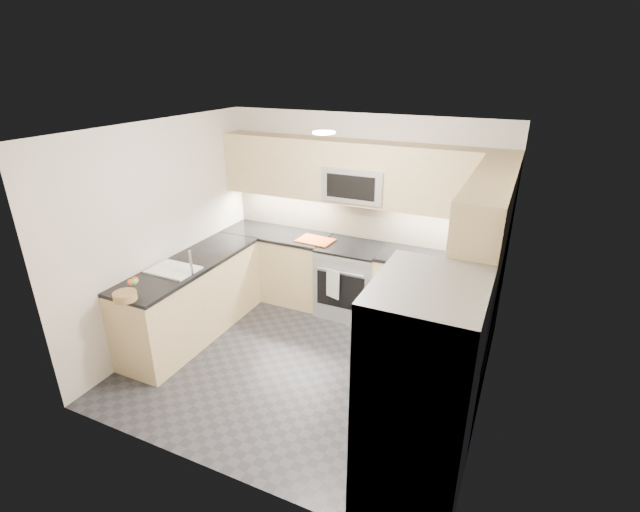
{
  "coord_description": "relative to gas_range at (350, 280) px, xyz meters",
  "views": [
    {
      "loc": [
        1.9,
        -3.77,
        3.07
      ],
      "look_at": [
        0.0,
        0.35,
        1.15
      ],
      "focal_mm": 26.0,
      "sensor_mm": 36.0,
      "label": 1
    }
  ],
  "objects": [
    {
      "name": "upper_cab_back",
      "position": [
        0.0,
        0.15,
        1.37
      ],
      "size": [
        3.6,
        0.35,
        0.75
      ],
      "primitive_type": "cube",
      "color": "tan",
      "rests_on": "wall_back"
    },
    {
      "name": "backsplash_back",
      "position": [
        0.0,
        0.32,
        0.74
      ],
      "size": [
        3.6,
        0.01,
        0.51
      ],
      "primitive_type": "cube",
      "color": "tan",
      "rests_on": "wall_back"
    },
    {
      "name": "countertop_back_right",
      "position": [
        1.09,
        0.02,
        0.47
      ],
      "size": [
        1.42,
        0.63,
        0.04
      ],
      "primitive_type": "cube",
      "color": "black",
      "rests_on": "base_cab_back_right"
    },
    {
      "name": "refrigerator",
      "position": [
        1.45,
        -2.43,
        0.45
      ],
      "size": [
        0.7,
        0.9,
        1.8
      ],
      "primitive_type": "cube",
      "color": "#9A9EA2",
      "rests_on": "floor"
    },
    {
      "name": "countertop_right",
      "position": [
        1.5,
        -1.12,
        0.47
      ],
      "size": [
        0.63,
        1.7,
        0.04
      ],
      "primitive_type": "cube",
      "color": "black",
      "rests_on": "base_cab_right"
    },
    {
      "name": "range_cooktop",
      "position": [
        0.0,
        0.0,
        0.46
      ],
      "size": [
        0.76,
        0.65,
        0.03
      ],
      "primitive_type": "cube",
      "color": "black",
      "rests_on": "gas_range"
    },
    {
      "name": "oven_door_glass",
      "position": [
        0.0,
        -0.33,
        -0.01
      ],
      "size": [
        0.62,
        0.02,
        0.45
      ],
      "primitive_type": "cube",
      "color": "black",
      "rests_on": "gas_range"
    },
    {
      "name": "microwave",
      "position": [
        0.0,
        0.12,
        1.24
      ],
      "size": [
        0.76,
        0.4,
        0.4
      ],
      "primitive_type": "cube",
      "color": "#A3A5AB",
      "rests_on": "upper_cab_back"
    },
    {
      "name": "wall_back",
      "position": [
        0.0,
        0.32,
        0.79
      ],
      "size": [
        3.6,
        0.02,
        2.5
      ],
      "primitive_type": "cube",
      "color": "beige",
      "rests_on": "floor"
    },
    {
      "name": "fruit_basket",
      "position": [
        -1.46,
        -2.25,
        0.53
      ],
      "size": [
        0.22,
        0.22,
        0.08
      ],
      "primitive_type": "cylinder",
      "rotation": [
        0.0,
        0.0,
        0.0
      ],
      "color": "#9E7B49",
      "rests_on": "countertop_peninsula"
    },
    {
      "name": "countertop_back_left",
      "position": [
        -1.09,
        0.02,
        0.47
      ],
      "size": [
        1.42,
        0.63,
        0.04
      ],
      "primitive_type": "cube",
      "color": "black",
      "rests_on": "base_cab_back_left"
    },
    {
      "name": "gas_range",
      "position": [
        0.0,
        0.0,
        0.0
      ],
      "size": [
        0.76,
        0.65,
        0.91
      ],
      "primitive_type": "cube",
      "color": "#A1A5A9",
      "rests_on": "floor"
    },
    {
      "name": "wall_front",
      "position": [
        0.0,
        -2.88,
        0.79
      ],
      "size": [
        3.6,
        0.02,
        2.5
      ],
      "primitive_type": "cube",
      "color": "beige",
      "rests_on": "floor"
    },
    {
      "name": "cutting_board",
      "position": [
        -0.47,
        -0.04,
        0.49
      ],
      "size": [
        0.47,
        0.34,
        0.01
      ],
      "primitive_type": "cube",
      "rotation": [
        0.0,
        0.0,
        -0.07
      ],
      "color": "#C74E12",
      "rests_on": "countertop_back_left"
    },
    {
      "name": "wall_left",
      "position": [
        -1.8,
        -1.28,
        0.79
      ],
      "size": [
        0.02,
        3.2,
        2.5
      ],
      "primitive_type": "cube",
      "color": "beige",
      "rests_on": "floor"
    },
    {
      "name": "fruit_pear",
      "position": [
        -1.49,
        -2.08,
        0.6
      ],
      "size": [
        0.07,
        0.07,
        0.07
      ],
      "primitive_type": "sphere",
      "color": "#4DAD4A",
      "rests_on": "fruit_basket"
    },
    {
      "name": "utensil_bowl",
      "position": [
        1.52,
        0.02,
        0.57
      ],
      "size": [
        0.3,
        0.3,
        0.16
      ],
      "primitive_type": "cylinder",
      "rotation": [
        0.0,
        0.0,
        -0.06
      ],
      "color": "#4FB958",
      "rests_on": "countertop_back_right"
    },
    {
      "name": "fruit_orange",
      "position": [
        -1.51,
        -2.1,
        0.6
      ],
      "size": [
        0.06,
        0.06,
        0.06
      ],
      "primitive_type": "sphere",
      "color": "#EF4F1A",
      "rests_on": "fruit_basket"
    },
    {
      "name": "floor",
      "position": [
        0.0,
        -1.28,
        -0.46
      ],
      "size": [
        3.6,
        3.2,
        0.0
      ],
      "primitive_type": "cube",
      "color": "#232328",
      "rests_on": "ground"
    },
    {
      "name": "base_cab_back_right",
      "position": [
        1.09,
        0.02,
        -0.01
      ],
      "size": [
        1.42,
        0.6,
        0.9
      ],
      "primitive_type": "cube",
      "color": "tan",
      "rests_on": "floor"
    },
    {
      "name": "faucet",
      "position": [
        -1.24,
        -1.53,
        0.62
      ],
      "size": [
        0.03,
        0.03,
        0.28
      ],
      "primitive_type": "cylinder",
      "color": "silver",
      "rests_on": "countertop_peninsula"
    },
    {
      "name": "dish_towel_check",
      "position": [
        -0.09,
        -0.37,
        0.1
      ],
      "size": [
        0.19,
        0.08,
        0.37
      ],
      "primitive_type": "cube",
      "rotation": [
        0.0,
        0.0,
        -0.33
      ],
      "color": "silver",
      "rests_on": "oven_handle"
    },
    {
      "name": "upper_cab_right",
      "position": [
        1.62,
        -1.0,
        1.37
      ],
      "size": [
        0.35,
        1.95,
        0.75
      ],
      "primitive_type": "cube",
      "color": "tan",
      "rests_on": "wall_right"
    },
    {
      "name": "oven_handle",
      "position": [
        0.0,
        -0.35,
        0.26
      ],
      "size": [
        0.6,
        0.02,
        0.02
      ],
      "primitive_type": "cylinder",
      "rotation": [
        0.0,
        1.57,
        0.0
      ],
      "color": "#B2B5BA",
      "rests_on": "gas_range"
    },
    {
      "name": "wall_right",
      "position": [
        1.8,
        -1.28,
        0.79
      ],
      "size": [
        0.02,
        3.2,
        2.5
      ],
      "primitive_type": "cube",
      "color": "beige",
      "rests_on": "floor"
    },
    {
      "name": "countertop_peninsula",
      "position": [
        -1.5,
        -1.28,
        0.47
      ],
      "size": [
        0.63,
        2.0,
        0.04
      ],
      "primitive_type": "cube",
      "color": "black",
      "rests_on": "base_cab_peninsula"
    },
    {
      "name": "base_cab_back_left",
      "position": [
        -1.09,
        0.02,
        -0.01
      ],
      "size": [
        1.42,
        0.6,
        0.9
      ],
      "primitive_type": "cube",
      "color": "tan",
      "rests_on": "floor"
    },
    {
      "name": "ceiling",
      "position": [
        0.0,
        -1.28,
        2.04
      ],
      "size": [
        3.6,
        3.2,
        0.02
      ],
      "primitive_type": "cube",
      "color": "beige",
      "rests_on": "wall_back"
    },
    {
      "name": "fruit_apple",
      "position": [
        -1.51,
        -2.06,
        0.6
      ],
      "size": [
        0.08,
        0.08,
        0.08
      ],
      "primitive_type": "sphere",
      "color": "#A72513",
      "rests_on": "fruit_basket"
    },
    {
      "name": "sink_basin",
      "position": [
        -1.5,
        -1.53,
        0.42
      ],
      "size": [
        0.52,
        0.38,
        0.16
      ],
      "primitive_type": "cube",
      "color": "white",
      "rests_on": "base_cab_peninsula"
    },
    {
      "name": "base_cab_right",
      "position": [
        1.5,
        -1.12,
        -0.01
      ],
      "size": [
        0.6,
        1.7,
        0.9
      ],
      "primitive_type": "cube",
      "color": "tan",
      "rests_on": "floor"
    },
    {
      "name": "microwave_door",
      "position": [
        0.0,
        -0.08,
        1.24
      ],
      "size": [
        0.6,
        0.01,
        0.28
      ],
      "primitive_type": "cube",
      "color": "black",
      "rests_on": "microwave"
    },
    {
      "name": "fridge_handle_left",
      "position": [
        1.08,
        -2.61,
        0.49
      ],
      "size": [
        0.02,
        0.02,
        1.2
      ],
      "primitive_type": "cylinder",
      "color": "#B2B5BA",
      "rests_on": "refrigerator"
    },
    {
      "name": "base_cab_peninsula",
      "position": [
        -1.5,
        -1.28,
        -0.01
      ],
      "size": [
        0.6,
        2.0,
        0.9
      ],
      "primitive_type": "cube",
      "color": "tan",
      "rests_on": "floor"
    },
    {
      "name": "backsplash_right",
      "position": [
        1.8,
        -0.82,
        0.74
      ],
      "size": [
        0.01,
        2.3,
        0.51
      ],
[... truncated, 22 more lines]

